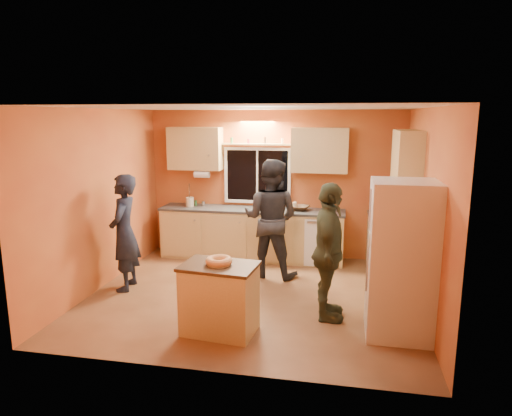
% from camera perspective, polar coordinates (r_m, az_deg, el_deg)
% --- Properties ---
extents(ground, '(4.50, 4.50, 0.00)m').
position_cam_1_polar(ground, '(6.58, -0.52, -10.86)').
color(ground, brown).
rests_on(ground, ground).
extents(room_shell, '(4.54, 4.04, 2.61)m').
position_cam_1_polar(room_shell, '(6.53, 1.21, 3.71)').
color(room_shell, '#C77233').
rests_on(room_shell, ground).
extents(back_counter, '(4.23, 0.62, 0.90)m').
position_cam_1_polar(back_counter, '(8.02, 1.99, -3.33)').
color(back_counter, tan).
rests_on(back_counter, ground).
extents(right_counter, '(0.62, 1.84, 0.90)m').
position_cam_1_polar(right_counter, '(6.82, 16.74, -6.51)').
color(right_counter, tan).
rests_on(right_counter, ground).
extents(refrigerator, '(0.72, 0.70, 1.80)m').
position_cam_1_polar(refrigerator, '(5.44, 17.69, -6.17)').
color(refrigerator, silver).
rests_on(refrigerator, ground).
extents(island, '(0.91, 0.67, 0.83)m').
position_cam_1_polar(island, '(5.41, -4.58, -11.16)').
color(island, tan).
rests_on(island, ground).
extents(bundt_pastry, '(0.31, 0.31, 0.09)m').
position_cam_1_polar(bundt_pastry, '(5.26, -4.66, -6.61)').
color(bundt_pastry, tan).
rests_on(bundt_pastry, island).
extents(person_left, '(0.50, 0.67, 1.69)m').
position_cam_1_polar(person_left, '(6.84, -16.14, -2.98)').
color(person_left, black).
rests_on(person_left, ground).
extents(person_center, '(1.01, 0.84, 1.85)m').
position_cam_1_polar(person_center, '(7.11, 1.85, -1.31)').
color(person_center, black).
rests_on(person_center, ground).
extents(person_right, '(0.46, 1.02, 1.72)m').
position_cam_1_polar(person_right, '(5.67, 9.04, -5.48)').
color(person_right, '#313924').
rests_on(person_right, ground).
extents(mixing_bowl, '(0.39, 0.39, 0.08)m').
position_cam_1_polar(mixing_bowl, '(7.89, 5.51, 0.01)').
color(mixing_bowl, '#301F10').
rests_on(mixing_bowl, back_counter).
extents(utensil_crock, '(0.14, 0.14, 0.17)m').
position_cam_1_polar(utensil_crock, '(8.23, -8.26, 0.75)').
color(utensil_crock, beige).
rests_on(utensil_crock, back_counter).
extents(potted_plant, '(0.26, 0.23, 0.26)m').
position_cam_1_polar(potted_plant, '(6.18, 17.20, -2.78)').
color(potted_plant, gray).
rests_on(potted_plant, right_counter).
extents(red_box, '(0.19, 0.17, 0.07)m').
position_cam_1_polar(red_box, '(7.47, 16.89, -1.12)').
color(red_box, red).
rests_on(red_box, right_counter).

